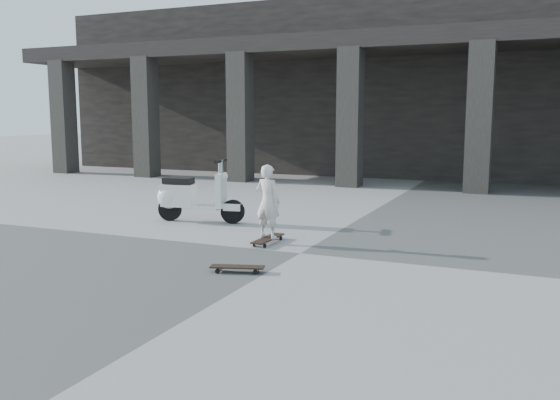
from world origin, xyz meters
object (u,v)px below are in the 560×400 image
at_px(skateboard_spare, 237,268).
at_px(scooter, 186,197).
at_px(longboard, 268,239).
at_px(child, 268,201).

distance_m(skateboard_spare, scooter, 4.07).
xyz_separation_m(longboard, skateboard_spare, (0.38, -1.81, -0.00)).
distance_m(longboard, skateboard_spare, 1.85).
xyz_separation_m(skateboard_spare, scooter, (-2.70, 3.02, 0.43)).
relative_size(skateboard_spare, child, 0.62).
bearing_deg(skateboard_spare, longboard, 84.49).
bearing_deg(longboard, skateboard_spare, -167.47).
relative_size(skateboard_spare, scooter, 0.42).
height_order(child, scooter, child).
bearing_deg(skateboard_spare, scooter, 114.54).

